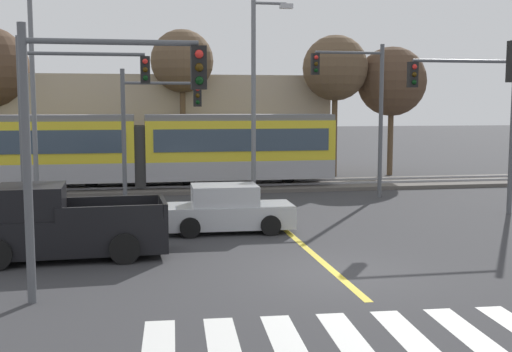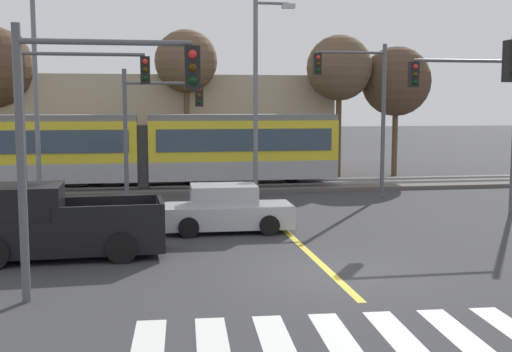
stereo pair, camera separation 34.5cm
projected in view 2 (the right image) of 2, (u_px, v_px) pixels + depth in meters
ground_plane at (332, 274)px, 15.54m from camera, size 200.00×200.00×0.00m
track_bed at (239, 186)px, 31.43m from camera, size 120.00×4.00×0.18m
rail_near at (241, 185)px, 30.71m from camera, size 120.00×0.08×0.10m
rail_far at (237, 182)px, 32.12m from camera, size 120.00×0.08×0.10m
light_rail_tram at (143, 148)px, 30.46m from camera, size 18.50×2.64×3.43m
crosswalk_stripe_0 at (148, 348)px, 10.83m from camera, size 0.70×2.82×0.01m
crosswalk_stripe_1 at (213, 345)px, 10.95m from camera, size 0.70×2.82×0.01m
crosswalk_stripe_2 at (277, 342)px, 11.08m from camera, size 0.70×2.82×0.01m
crosswalk_stripe_3 at (339, 340)px, 11.20m from camera, size 0.70×2.82×0.01m
crosswalk_stripe_4 at (400, 337)px, 11.33m from camera, size 0.70×2.82×0.01m
crosswalk_stripe_5 at (459, 335)px, 11.45m from camera, size 0.70×2.82×0.01m
lane_centre_line at (282, 228)px, 21.38m from camera, size 0.20×16.52×0.01m
sedan_crossing at (226, 210)px, 20.71m from camera, size 4.24×2.00×1.52m
pickup_truck at (57, 227)px, 17.14m from camera, size 5.47×2.39×1.98m
traffic_light_far_right at (362, 98)px, 27.69m from camera, size 3.25×0.38×6.68m
traffic_light_mid_right at (479, 106)px, 23.28m from camera, size 4.25×0.38×6.05m
traffic_light_near_left at (85, 118)px, 13.14m from camera, size 3.75×0.38×5.71m
traffic_light_far_left at (153, 117)px, 26.14m from camera, size 3.25×0.38×5.51m
traffic_light_mid_left at (66, 103)px, 21.12m from camera, size 4.25×0.38×6.29m
street_lamp_west at (39, 70)px, 26.37m from camera, size 2.00×0.28×9.83m
street_lamp_centre at (259, 87)px, 27.69m from camera, size 1.81×0.28×8.59m
bare_tree_west at (186, 62)px, 35.09m from camera, size 3.43×3.43×8.16m
bare_tree_east at (339, 69)px, 35.84m from camera, size 3.66×3.66×7.95m
bare_tree_far_east at (396, 82)px, 36.54m from camera, size 3.95×3.95×7.37m
building_backdrop_far at (169, 124)px, 38.86m from camera, size 18.96×6.00×5.75m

